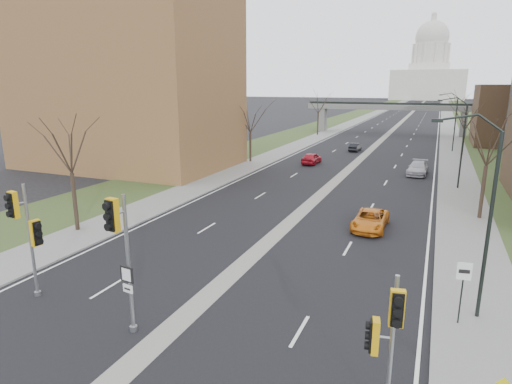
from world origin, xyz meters
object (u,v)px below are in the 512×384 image
Objects in this scene: signal_pole_left at (27,226)px; car_right_mid at (418,168)px; signal_pole_median at (120,241)px; speed_limit_sign at (463,282)px; car_right_near at (370,220)px; car_left_far at (355,147)px; signal_pole_right at (387,332)px; car_left_near at (312,158)px.

signal_pole_left is 41.14m from car_right_mid.
signal_pole_median reaches higher than signal_pole_left.
car_right_near is (-5.33, 11.42, -1.35)m from speed_limit_sign.
car_right_near is (7.68, -36.78, 0.04)m from car_left_far.
signal_pole_left reaches higher than signal_pole_right.
speed_limit_sign is at bearing 107.68° from car_left_far.
car_left_far is at bearing 102.47° from car_right_near.
car_left_near is 25.81m from car_right_near.
signal_pole_right is 18.81m from car_right_near.
signal_pole_median is 10.17m from signal_pole_right.
signal_pole_right is at bearing 103.53° from car_left_far.
signal_pole_left is 1.48× the size of car_left_far.
signal_pole_left is at bearing -179.78° from signal_pole_median.
car_right_near is (10.87, -23.40, -0.08)m from car_left_near.
speed_limit_sign is at bearing 25.70° from signal_pole_left.
speed_limit_sign is (12.41, 6.01, -2.06)m from signal_pole_median.
car_right_near reaches higher than car_left_far.
signal_pole_left is 21.41m from car_right_near.
speed_limit_sign is (18.45, 5.24, -1.62)m from signal_pole_left.
signal_pole_median is 40.09m from car_right_mid.
signal_pole_right is 7.45m from speed_limit_sign.
car_left_near is at bearing 79.15° from car_left_far.
signal_pole_left reaches higher than car_right_near.
signal_pole_median is (6.04, -0.78, 0.44)m from signal_pole_left.
car_right_near is at bearing 89.08° from signal_pole_right.
signal_pole_median reaches higher than car_left_far.
car_left_near is (-3.80, 40.84, -3.33)m from signal_pole_median.
car_right_near is (13.12, 16.66, -2.97)m from signal_pole_left.
speed_limit_sign is (2.33, 6.98, -1.15)m from signal_pole_right.
signal_pole_left is 1.15× the size of signal_pole_right.
car_right_mid is (2.11, 21.45, 0.08)m from car_right_near.
car_right_mid is (12.98, -1.95, -0.00)m from car_left_near.
signal_pole_right is 44.12m from car_left_near.
car_left_far is (-13.02, 48.21, -1.39)m from speed_limit_sign.
speed_limit_sign is at bearing -81.61° from car_right_mid.
speed_limit_sign is at bearing 33.39° from signal_pole_median.
signal_pole_left is 1.17× the size of car_right_near.
speed_limit_sign is 33.05m from car_right_mid.
car_left_near is at bearing 102.85° from signal_pole_median.
signal_pole_right is at bearing 2.05° from signal_pole_median.
signal_pole_right is 39.94m from car_right_mid.
signal_pole_left reaches higher than speed_limit_sign.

